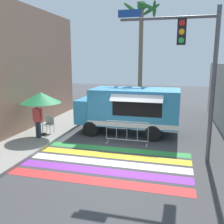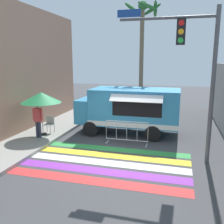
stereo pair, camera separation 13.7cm
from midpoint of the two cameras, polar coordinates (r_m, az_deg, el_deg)
The scene contains 10 objects.
ground_plane at distance 10.74m, azimuth -0.13°, elevation -9.30°, with size 60.00×60.00×0.00m, color #424244.
sidewalk_left at distance 13.01m, azimuth -23.25°, elevation -6.16°, with size 4.40×16.00×0.15m.
crosswalk_painted at distance 9.77m, azimuth -1.79°, elevation -11.49°, with size 6.40×3.60×0.01m.
food_truck at distance 13.25m, azimuth 3.24°, elevation 1.06°, with size 5.32×2.75×2.41m.
traffic_signal_pole at distance 9.81m, azimuth 18.06°, elevation 11.45°, with size 3.69×0.29×5.74m.
patio_umbrella at distance 12.78m, azimuth -16.25°, elevation 3.15°, with size 1.98×1.98×2.17m.
folding_chair at distance 13.37m, azimuth -14.50°, elevation -2.45°, with size 0.45×0.45×0.86m.
vendor_person at distance 12.54m, azimuth -16.92°, elevation -1.37°, with size 0.53×0.23×1.71m.
barricade_front at distance 11.67m, azimuth 3.08°, elevation -4.76°, with size 2.00×0.44×1.10m.
palm_tree at distance 17.67m, azimuth 6.50°, elevation 17.49°, with size 2.55×2.59×7.69m.
Camera 1 is at (2.49, -9.72, 3.85)m, focal length 40.00 mm.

